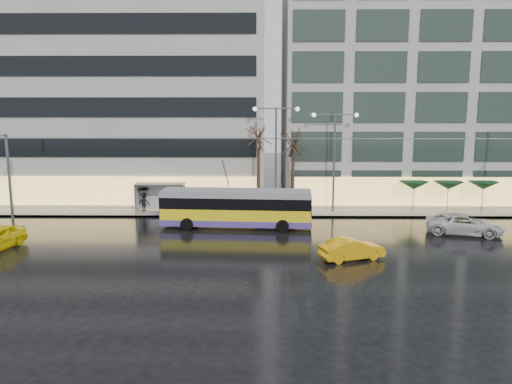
{
  "coord_description": "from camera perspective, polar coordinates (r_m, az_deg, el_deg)",
  "views": [
    {
      "loc": [
        0.79,
        -31.9,
        9.13
      ],
      "look_at": [
        0.36,
        5.0,
        2.86
      ],
      "focal_mm": 35.0,
      "sensor_mm": 36.0,
      "label": 1
    }
  ],
  "objects": [
    {
      "name": "street_lamp_far",
      "position": [
        43.28,
        8.95,
        5.0
      ],
      "size": [
        3.96,
        0.36,
        8.53
      ],
      "color": "#595B60",
      "rests_on": "sidewalk"
    },
    {
      "name": "pedestrian_a",
      "position": [
        42.44,
        -7.07,
        -0.66
      ],
      "size": [
        1.01,
        1.03,
        2.19
      ],
      "color": "black",
      "rests_on": "sidewalk"
    },
    {
      "name": "parasol_a",
      "position": [
        45.38,
        17.58,
        0.72
      ],
      "size": [
        2.5,
        2.5,
        2.65
      ],
      "color": "#595B60",
      "rests_on": "sidewalk"
    },
    {
      "name": "pedestrian_b",
      "position": [
        44.01,
        -7.32,
        -0.99
      ],
      "size": [
        1.09,
        0.99,
        1.84
      ],
      "color": "black",
      "rests_on": "sidewalk"
    },
    {
      "name": "tree_b",
      "position": [
        43.27,
        4.28,
        6.0
      ],
      "size": [
        3.2,
        3.2,
        7.7
      ],
      "color": "black",
      "rests_on": "sidewalk"
    },
    {
      "name": "building_right",
      "position": [
        54.17,
        20.84,
        12.75
      ],
      "size": [
        32.0,
        14.0,
        25.0
      ],
      "primitive_type": "cube",
      "color": "#A19F9A",
      "rests_on": "sidewalk"
    },
    {
      "name": "ground",
      "position": [
        33.19,
        -0.73,
        -6.33
      ],
      "size": [
        140.0,
        140.0,
        0.0
      ],
      "primitive_type": "plane",
      "color": "black",
      "rests_on": "ground"
    },
    {
      "name": "street_lamp_near",
      "position": [
        42.83,
        2.29,
        5.43
      ],
      "size": [
        3.96,
        0.36,
        9.03
      ],
      "color": "#595B60",
      "rests_on": "sidewalk"
    },
    {
      "name": "catenary",
      "position": [
        40.13,
        0.96,
        2.66
      ],
      "size": [
        42.24,
        5.12,
        7.0
      ],
      "color": "#595B60",
      "rests_on": "ground"
    },
    {
      "name": "parasol_b",
      "position": [
        46.34,
        21.13,
        0.7
      ],
      "size": [
        2.5,
        2.5,
        2.65
      ],
      "color": "#595B60",
      "rests_on": "sidewalk"
    },
    {
      "name": "building_left",
      "position": [
        53.63,
        -17.94,
        11.34
      ],
      "size": [
        34.0,
        14.0,
        22.0
      ],
      "primitive_type": "cube",
      "color": "#A19F9A",
      "rests_on": "sidewalk"
    },
    {
      "name": "pedestrian_c",
      "position": [
        44.66,
        -12.7,
        -0.74
      ],
      "size": [
        1.12,
        0.94,
        2.11
      ],
      "color": "black",
      "rests_on": "sidewalk"
    },
    {
      "name": "parasol_c",
      "position": [
        47.48,
        24.53,
        0.68
      ],
      "size": [
        2.5,
        2.5,
        2.65
      ],
      "color": "#595B60",
      "rests_on": "sidewalk"
    },
    {
      "name": "taxi_b",
      "position": [
        30.96,
        10.88,
        -6.42
      ],
      "size": [
        4.22,
        2.64,
        1.31
      ],
      "primitive_type": "imported",
      "rotation": [
        0.0,
        0.0,
        1.91
      ],
      "color": "#F8AB0D",
      "rests_on": "ground"
    },
    {
      "name": "trolleybus",
      "position": [
        38.19,
        -2.28,
        -1.99
      ],
      "size": [
        11.57,
        4.81,
        5.3
      ],
      "color": "yellow",
      "rests_on": "ground"
    },
    {
      "name": "tree_a",
      "position": [
        42.95,
        0.28,
        6.92
      ],
      "size": [
        3.2,
        3.2,
        8.4
      ],
      "color": "black",
      "rests_on": "sidewalk"
    },
    {
      "name": "sidewalk",
      "position": [
        46.8,
        2.14,
        -1.52
      ],
      "size": [
        80.0,
        10.0,
        0.15
      ],
      "primitive_type": "cube",
      "color": "gray",
      "rests_on": "ground"
    },
    {
      "name": "bus_shelter",
      "position": [
        44.15,
        -11.34,
        0.11
      ],
      "size": [
        4.2,
        1.6,
        2.51
      ],
      "color": "#595B60",
      "rests_on": "sidewalk"
    },
    {
      "name": "kerb",
      "position": [
        41.95,
        2.31,
        -2.83
      ],
      "size": [
        80.0,
        0.1,
        0.15
      ],
      "primitive_type": "cube",
      "color": "slate",
      "rests_on": "ground"
    },
    {
      "name": "sedan_silver",
      "position": [
        39.32,
        22.72,
        -3.43
      ],
      "size": [
        5.83,
        3.87,
        1.49
      ],
      "primitive_type": "imported",
      "rotation": [
        0.0,
        0.0,
        1.29
      ],
      "color": "silver",
      "rests_on": "ground"
    }
  ]
}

